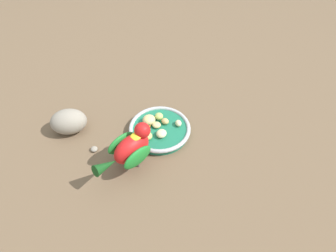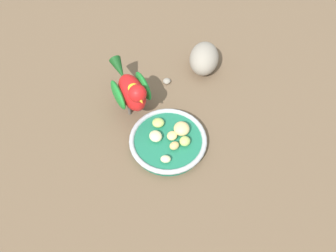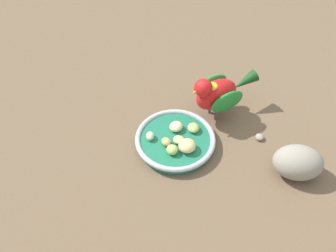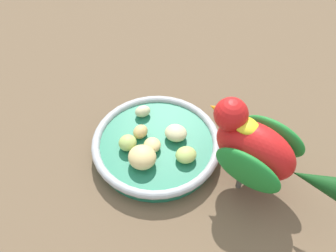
# 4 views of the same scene
# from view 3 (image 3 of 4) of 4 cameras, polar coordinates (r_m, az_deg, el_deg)

# --- Properties ---
(ground_plane) EXTENTS (4.00, 4.00, 0.00)m
(ground_plane) POSITION_cam_3_polar(r_m,az_deg,el_deg) (0.91, -0.89, -3.28)
(ground_plane) COLOR brown
(feeding_bowl) EXTENTS (0.19, 0.19, 0.03)m
(feeding_bowl) POSITION_cam_3_polar(r_m,az_deg,el_deg) (0.91, 1.07, -2.15)
(feeding_bowl) COLOR #1E7251
(feeding_bowl) RESTS_ON ground_plane
(apple_piece_0) EXTENTS (0.06, 0.06, 0.03)m
(apple_piece_0) POSITION_cam_3_polar(r_m,az_deg,el_deg) (0.87, 2.83, -2.92)
(apple_piece_0) COLOR #E5C67F
(apple_piece_0) RESTS_ON feeding_bowl
(apple_piece_1) EXTENTS (0.03, 0.03, 0.02)m
(apple_piece_1) POSITION_cam_3_polar(r_m,az_deg,el_deg) (0.88, -0.34, -2.46)
(apple_piece_1) COLOR tan
(apple_piece_1) RESTS_ON feeding_bowl
(apple_piece_2) EXTENTS (0.04, 0.04, 0.02)m
(apple_piece_2) POSITION_cam_3_polar(r_m,az_deg,el_deg) (0.91, 1.20, -0.08)
(apple_piece_2) COLOR beige
(apple_piece_2) RESTS_ON feeding_bowl
(apple_piece_3) EXTENTS (0.03, 0.03, 0.02)m
(apple_piece_3) POSITION_cam_3_polar(r_m,az_deg,el_deg) (0.89, 1.59, -2.06)
(apple_piece_3) COLOR #E5C67F
(apple_piece_3) RESTS_ON feeding_bowl
(apple_piece_4) EXTENTS (0.03, 0.03, 0.02)m
(apple_piece_4) POSITION_cam_3_polar(r_m,az_deg,el_deg) (0.89, -2.70, -1.56)
(apple_piece_4) COLOR beige
(apple_piece_4) RESTS_ON feeding_bowl
(apple_piece_5) EXTENTS (0.04, 0.04, 0.02)m
(apple_piece_5) POSITION_cam_3_polar(r_m,az_deg,el_deg) (0.91, 3.77, -0.25)
(apple_piece_5) COLOR #B2CC66
(apple_piece_5) RESTS_ON feeding_bowl
(apple_piece_6) EXTENTS (0.03, 0.03, 0.02)m
(apple_piece_6) POSITION_cam_3_polar(r_m,az_deg,el_deg) (0.87, 0.61, -3.52)
(apple_piece_6) COLOR #B2CC66
(apple_piece_6) RESTS_ON feeding_bowl
(parrot) EXTENTS (0.17, 0.14, 0.13)m
(parrot) POSITION_cam_3_polar(r_m,az_deg,el_deg) (0.93, 7.35, 4.92)
(parrot) COLOR #59544C
(parrot) RESTS_ON ground_plane
(rock_large) EXTENTS (0.11, 0.13, 0.08)m
(rock_large) POSITION_cam_3_polar(r_m,az_deg,el_deg) (0.88, 18.58, -5.11)
(rock_large) COLOR gray
(rock_large) RESTS_ON ground_plane
(pebble_0) EXTENTS (0.03, 0.03, 0.01)m
(pebble_0) POSITION_cam_3_polar(r_m,az_deg,el_deg) (0.95, 13.34, -1.60)
(pebble_0) COLOR gray
(pebble_0) RESTS_ON ground_plane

